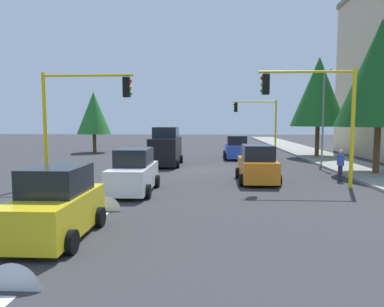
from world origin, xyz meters
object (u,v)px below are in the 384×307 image
Objects in this scene: tree_roadside_near at (380,73)px; car_orange at (257,165)px; tree_roadside_mid at (319,92)px; car_yellow at (55,206)px; traffic_signal_near_right at (80,106)px; car_blue at (236,148)px; tree_opposite_side at (94,113)px; pedestrian_crossing at (340,164)px; delivery_van_black at (166,148)px; street_lamp_curbside at (325,106)px; traffic_signal_far_left at (258,115)px; traffic_signal_near_left at (315,104)px; car_white at (134,172)px.

tree_roadside_near is 2.34× the size of car_orange.
tree_roadside_mid is 26.20m from car_yellow.
car_blue is (-12.85, 8.62, -3.06)m from traffic_signal_near_right.
tree_roadside_mid is at bearing 79.22° from tree_opposite_side.
tree_roadside_near is (14.00, 21.50, 1.97)m from tree_opposite_side.
tree_roadside_mid is 5.09× the size of pedestrian_crossing.
traffic_signal_near_right is at bearing -21.26° from delivery_van_black.
delivery_van_black is (5.80, -12.49, -4.41)m from tree_roadside_mid.
street_lamp_curbside is (-9.61, 14.88, 0.39)m from traffic_signal_near_right.
traffic_signal_far_left is 16.76m from tree_opposite_side.
traffic_signal_near_right is 0.92× the size of tree_opposite_side.
traffic_signal_near_left is at bearing 90.00° from traffic_signal_near_right.
tree_roadside_mid is at bearing 162.92° from traffic_signal_near_left.
delivery_van_black is 7.16m from car_blue.
street_lamp_curbside is at bearing 144.03° from car_yellow.
traffic_signal_far_left reaches higher than pedestrian_crossing.
tree_roadside_near is 9.27m from car_orange.
traffic_signal_near_left reaches higher than traffic_signal_far_left.
tree_roadside_near is 2.22× the size of car_white.
delivery_van_black is at bearing 40.94° from tree_opposite_side.
tree_opposite_side reaches higher than car_white.
pedestrian_crossing is at bearing 6.40° from traffic_signal_far_left.
car_yellow is at bearing -35.97° from street_lamp_curbside.
traffic_signal_near_right is at bearing -76.12° from tree_roadside_near.
traffic_signal_far_left is 11.00m from street_lamp_curbside.
tree_roadside_mid is (-4.39, 0.80, 1.34)m from street_lamp_curbside.
street_lamp_curbside is at bearing 168.85° from pedestrian_crossing.
traffic_signal_near_right is at bearing -164.74° from car_yellow.
traffic_signal_far_left is at bearing -179.84° from traffic_signal_near_left.
car_white is at bearing -63.94° from car_orange.
traffic_signal_near_left is at bearing -20.01° from street_lamp_curbside.
traffic_signal_near_right reaches higher than car_blue.
traffic_signal_near_left is 0.81× the size of street_lamp_curbside.
tree_roadside_mid is at bearing 140.71° from car_white.
traffic_signal_near_right reaches higher than pedestrian_crossing.
traffic_signal_far_left is at bearing 145.42° from delivery_van_black.
car_white is at bearing -21.47° from car_blue.
traffic_signal_near_right reaches higher than traffic_signal_far_left.
traffic_signal_near_right is 9.48m from car_orange.
car_orange is (6.86, 5.69, -0.39)m from delivery_van_black.
tree_opposite_side is 1.27× the size of delivery_van_black.
tree_roadside_near is at bearing 129.80° from traffic_signal_near_left.
car_white is (2.90, -5.92, -0.00)m from car_orange.
car_orange is 11.51m from car_blue.
tree_roadside_mid is at bearing 148.33° from car_yellow.
street_lamp_curbside reaches higher than car_yellow.
traffic_signal_far_left is 18.46m from pedestrian_crossing.
traffic_signal_near_right is at bearing 16.46° from tree_opposite_side.
tree_opposite_side is 0.67× the size of tree_roadside_near.
tree_roadside_mid is at bearing 35.98° from traffic_signal_far_left.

